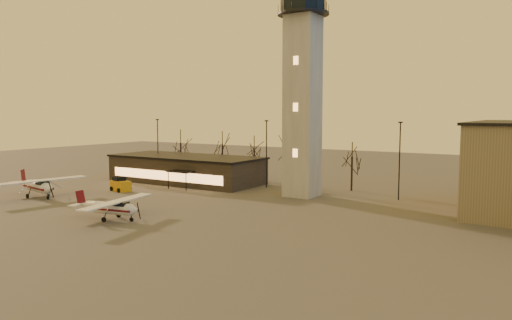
# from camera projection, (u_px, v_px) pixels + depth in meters

# --- Properties ---
(ground) EXTENTS (220.00, 220.00, 0.00)m
(ground) POSITION_uv_depth(u_px,v_px,m) (141.00, 246.00, 42.41)
(ground) COLOR #484543
(ground) RESTS_ON ground
(control_tower) EXTENTS (6.80, 6.80, 32.60)m
(control_tower) POSITION_uv_depth(u_px,v_px,m) (303.00, 74.00, 66.09)
(control_tower) COLOR gray
(control_tower) RESTS_ON ground
(terminal) EXTENTS (25.40, 12.20, 4.30)m
(terminal) POSITION_uv_depth(u_px,v_px,m) (186.00, 169.00, 80.80)
(terminal) COLOR black
(terminal) RESTS_ON ground
(light_poles) EXTENTS (58.50, 12.25, 10.14)m
(light_poles) POSITION_uv_depth(u_px,v_px,m) (309.00, 156.00, 67.73)
(light_poles) COLOR black
(light_poles) RESTS_ON ground
(tree_row) EXTENTS (37.20, 9.20, 8.80)m
(tree_row) POSITION_uv_depth(u_px,v_px,m) (253.00, 145.00, 82.08)
(tree_row) COLOR black
(tree_row) RESTS_ON ground
(cessna_front) EXTENTS (8.64, 10.88, 2.99)m
(cessna_front) POSITION_uv_depth(u_px,v_px,m) (114.00, 210.00, 52.58)
(cessna_front) COLOR silver
(cessna_front) RESTS_ON ground
(cessna_rear) EXTENTS (9.95, 12.52, 3.44)m
(cessna_rear) POSITION_uv_depth(u_px,v_px,m) (39.00, 189.00, 66.47)
(cessna_rear) COLOR silver
(cessna_rear) RESTS_ON ground
(service_cart) EXTENTS (3.51, 2.66, 2.02)m
(service_cart) POSITION_uv_depth(u_px,v_px,m) (120.00, 186.00, 71.88)
(service_cart) COLOR orange
(service_cart) RESTS_ON ground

